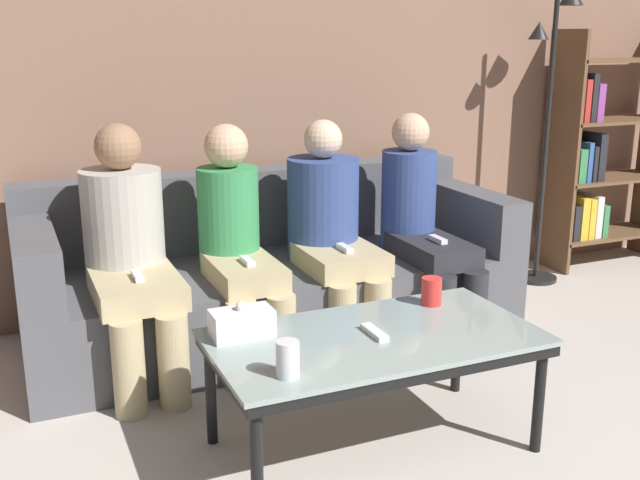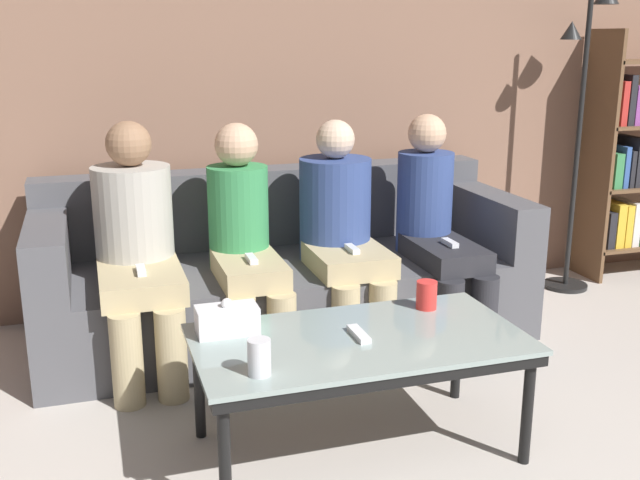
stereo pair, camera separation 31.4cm
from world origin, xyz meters
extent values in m
cube|color=#8C6651|center=(0.00, 3.73, 1.30)|extent=(12.00, 0.06, 2.60)
cube|color=#515156|center=(0.00, 3.14, 0.20)|extent=(2.40, 0.92, 0.40)
cube|color=#515156|center=(0.00, 3.50, 0.60)|extent=(2.40, 0.20, 0.40)
cube|color=#515156|center=(-1.11, 3.14, 0.54)|extent=(0.18, 0.92, 0.28)
cube|color=#515156|center=(1.11, 3.14, 0.54)|extent=(0.18, 0.92, 0.28)
cube|color=#8C9E99|center=(-0.04, 1.99, 0.44)|extent=(1.18, 0.63, 0.02)
cube|color=black|center=(-0.04, 1.99, 0.41)|extent=(1.15, 0.62, 0.04)
cylinder|color=black|center=(-0.57, 1.73, 0.19)|extent=(0.04, 0.04, 0.39)
cylinder|color=black|center=(0.50, 1.73, 0.19)|extent=(0.04, 0.04, 0.39)
cylinder|color=black|center=(-0.57, 2.26, 0.19)|extent=(0.04, 0.04, 0.39)
cylinder|color=black|center=(0.50, 2.26, 0.19)|extent=(0.04, 0.04, 0.39)
cylinder|color=silver|center=(-0.44, 1.80, 0.51)|extent=(0.07, 0.07, 0.12)
cylinder|color=red|center=(0.32, 2.18, 0.50)|extent=(0.08, 0.08, 0.11)
cube|color=white|center=(-0.47, 2.17, 0.50)|extent=(0.22, 0.12, 0.10)
sphere|color=white|center=(-0.47, 2.17, 0.56)|extent=(0.04, 0.04, 0.04)
cube|color=white|center=(-0.04, 1.99, 0.46)|extent=(0.04, 0.15, 0.02)
cube|color=brown|center=(2.06, 3.50, 0.76)|extent=(0.02, 0.32, 1.52)
cube|color=#232328|center=(2.15, 3.50, 0.31)|extent=(0.05, 0.24, 0.23)
cube|color=gold|center=(2.21, 3.50, 0.34)|extent=(0.06, 0.24, 0.28)
cube|color=gold|center=(2.27, 3.50, 0.33)|extent=(0.05, 0.24, 0.27)
cube|color=silver|center=(2.33, 3.50, 0.34)|extent=(0.05, 0.24, 0.28)
cube|color=#38844C|center=(2.39, 3.50, 0.31)|extent=(0.04, 0.24, 0.21)
cube|color=#38844C|center=(2.15, 3.50, 0.69)|extent=(0.06, 0.24, 0.21)
cube|color=#33569E|center=(2.21, 3.50, 0.71)|extent=(0.03, 0.24, 0.25)
cube|color=#232328|center=(2.25, 3.50, 0.69)|extent=(0.03, 0.24, 0.23)
cube|color=#232328|center=(2.31, 3.50, 0.73)|extent=(0.06, 0.24, 0.30)
cube|color=red|center=(2.14, 3.50, 1.09)|extent=(0.04, 0.24, 0.26)
cube|color=#232328|center=(2.20, 3.50, 1.11)|extent=(0.04, 0.24, 0.30)
cube|color=#8E4293|center=(2.25, 3.50, 1.08)|extent=(0.05, 0.24, 0.23)
cylinder|color=black|center=(1.81, 3.35, 0.01)|extent=(0.26, 0.26, 0.02)
cylinder|color=black|center=(1.81, 3.35, 0.88)|extent=(0.03, 0.03, 1.76)
cone|color=black|center=(1.73, 3.39, 1.51)|extent=(0.12, 0.12, 0.10)
cylinder|color=tan|center=(-0.82, 2.60, 0.20)|extent=(0.13, 0.13, 0.40)
cylinder|color=tan|center=(-0.64, 2.60, 0.20)|extent=(0.13, 0.13, 0.40)
cube|color=tan|center=(-0.73, 2.84, 0.45)|extent=(0.35, 0.49, 0.10)
cylinder|color=#B7B2A8|center=(-0.73, 3.09, 0.66)|extent=(0.35, 0.35, 0.52)
sphere|color=#997051|center=(-0.73, 3.09, 1.02)|extent=(0.20, 0.20, 0.20)
cube|color=white|center=(-0.73, 2.79, 0.52)|extent=(0.04, 0.12, 0.02)
cylinder|color=tan|center=(-0.33, 2.64, 0.20)|extent=(0.13, 0.13, 0.40)
cylinder|color=tan|center=(-0.15, 2.64, 0.20)|extent=(0.13, 0.13, 0.40)
cube|color=tan|center=(-0.24, 2.86, 0.45)|extent=(0.29, 0.45, 0.10)
cylinder|color=#388E51|center=(-0.24, 3.09, 0.65)|extent=(0.29, 0.29, 0.49)
sphere|color=#DBAD89|center=(-0.24, 3.09, 0.99)|extent=(0.20, 0.20, 0.20)
cube|color=white|center=(-0.24, 2.82, 0.52)|extent=(0.04, 0.12, 0.02)
cylinder|color=tan|center=(0.15, 2.66, 0.20)|extent=(0.13, 0.13, 0.40)
cylinder|color=tan|center=(0.33, 2.66, 0.20)|extent=(0.13, 0.13, 0.40)
cube|color=tan|center=(0.24, 2.88, 0.45)|extent=(0.35, 0.42, 0.10)
cylinder|color=#334784|center=(0.24, 3.09, 0.65)|extent=(0.35, 0.35, 0.50)
sphere|color=beige|center=(0.24, 3.09, 1.00)|extent=(0.19, 0.19, 0.19)
cube|color=white|center=(0.24, 2.83, 0.52)|extent=(0.04, 0.12, 0.02)
cylinder|color=#28282D|center=(0.64, 2.59, 0.20)|extent=(0.13, 0.13, 0.40)
cylinder|color=#28282D|center=(0.82, 2.59, 0.20)|extent=(0.13, 0.13, 0.40)
cube|color=#28282D|center=(0.73, 2.84, 0.45)|extent=(0.28, 0.49, 0.10)
cylinder|color=#334784|center=(0.73, 3.09, 0.66)|extent=(0.28, 0.28, 0.51)
sphere|color=#DBAD89|center=(0.73, 3.09, 1.01)|extent=(0.19, 0.19, 0.19)
cube|color=white|center=(0.73, 2.79, 0.52)|extent=(0.04, 0.12, 0.02)
camera|label=1|loc=(-1.20, -0.22, 1.48)|focal=42.00mm
camera|label=2|loc=(-0.91, -0.33, 1.48)|focal=42.00mm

